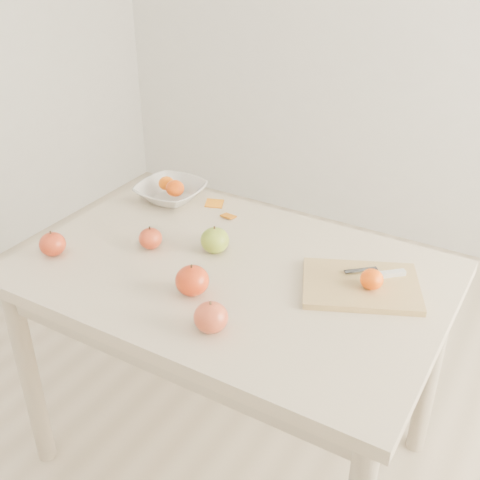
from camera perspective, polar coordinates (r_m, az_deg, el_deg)
The scene contains 15 objects.
ground at distance 2.21m, azimuth -0.69°, elevation -19.29°, with size 3.50×3.50×0.00m, color #C6B293.
table at distance 1.77m, azimuth -0.82°, elevation -5.44°, with size 1.20×0.80×0.75m.
cutting_board at distance 1.66m, azimuth 11.39°, elevation -4.25°, with size 0.31×0.23×0.02m, color tan.
board_tangerine at distance 1.63m, azimuth 12.38°, elevation -3.66°, with size 0.06×0.06×0.05m, color #E64508.
fruit_bowl at distance 2.10m, azimuth -6.57°, elevation 4.53°, with size 0.23×0.23×0.06m, color silver.
bowl_tangerine_near at distance 2.11m, azimuth -7.00°, elevation 5.36°, with size 0.05×0.05×0.05m, color orange.
bowl_tangerine_far at distance 2.06m, azimuth -6.19°, elevation 4.90°, with size 0.06×0.06×0.06m, color #DD4207.
orange_peel_a at distance 2.06m, azimuth -2.45°, elevation 3.38°, with size 0.06×0.04×0.00m, color orange.
orange_peel_b at distance 1.98m, azimuth -1.11°, elevation 2.23°, with size 0.04×0.04×0.00m, color orange.
paring_knife at distance 1.70m, azimuth 13.75°, elevation -3.06°, with size 0.15×0.10×0.01m.
apple_green at distance 1.78m, azimuth -2.40°, elevation -0.02°, with size 0.09×0.09×0.08m, color #5F8F18.
apple_red_c at distance 1.60m, azimuth -4.56°, elevation -3.85°, with size 0.09×0.09×0.08m, color #A6060E.
apple_red_b at distance 1.82m, azimuth -8.49°, elevation 0.15°, with size 0.07×0.07×0.06m, color #9D170B.
apple_red_e at distance 1.47m, azimuth -2.78°, elevation -7.33°, with size 0.09×0.09×0.08m, color maroon.
apple_red_d at distance 1.85m, azimuth -17.35°, elevation -0.37°, with size 0.08×0.08×0.07m, color maroon.
Camera 1 is at (0.75, -1.23, 1.68)m, focal length 45.00 mm.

